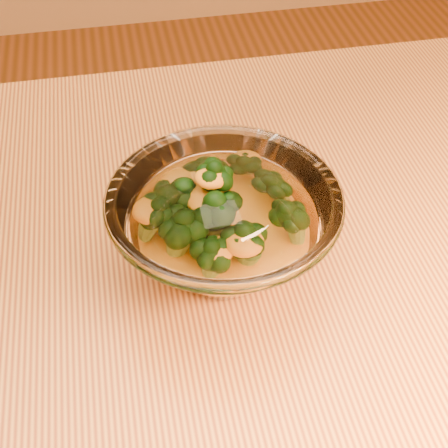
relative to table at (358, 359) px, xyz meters
name	(u,v)px	position (x,y,z in m)	size (l,w,h in m)	color
table	(358,359)	(0.00, 0.00, 0.00)	(1.20, 0.80, 0.75)	gold
glass_bowl	(224,228)	(-0.12, 0.06, 0.14)	(0.19, 0.19, 0.09)	white
cheese_sauce	(224,242)	(-0.12, 0.06, 0.13)	(0.10, 0.10, 0.03)	orange
broccoli_heap	(213,212)	(-0.13, 0.07, 0.15)	(0.13, 0.12, 0.07)	black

